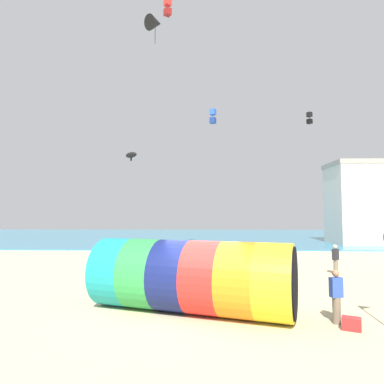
{
  "coord_description": "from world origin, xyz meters",
  "views": [
    {
      "loc": [
        0.03,
        -11.27,
        3.36
      ],
      "look_at": [
        -0.38,
        2.62,
        4.25
      ],
      "focal_mm": 32.0,
      "sensor_mm": 36.0,
      "label": 1
    }
  ],
  "objects_px": {
    "kite_red_box": "(168,7)",
    "cooler_box": "(352,324)",
    "giant_inflatable_tube": "(191,276)",
    "kite_black_delta": "(155,23)",
    "bystander_near_water": "(336,259)",
    "kite_handler": "(336,296)",
    "kite_black_box": "(309,118)",
    "kite_black_parafoil": "(131,155)",
    "kite_blue_box": "(213,116)"
  },
  "relations": [
    {
      "from": "kite_red_box",
      "to": "cooler_box",
      "type": "distance_m",
      "value": 26.3
    },
    {
      "from": "kite_red_box",
      "to": "giant_inflatable_tube",
      "type": "bearing_deg",
      "value": -80.76
    },
    {
      "from": "kite_black_delta",
      "to": "bystander_near_water",
      "type": "distance_m",
      "value": 17.77
    },
    {
      "from": "kite_handler",
      "to": "kite_black_delta",
      "type": "height_order",
      "value": "kite_black_delta"
    },
    {
      "from": "giant_inflatable_tube",
      "to": "cooler_box",
      "type": "bearing_deg",
      "value": -19.03
    },
    {
      "from": "kite_handler",
      "to": "kite_black_delta",
      "type": "distance_m",
      "value": 18.75
    },
    {
      "from": "giant_inflatable_tube",
      "to": "kite_red_box",
      "type": "distance_m",
      "value": 23.63
    },
    {
      "from": "kite_black_box",
      "to": "bystander_near_water",
      "type": "bearing_deg",
      "value": -99.09
    },
    {
      "from": "kite_handler",
      "to": "kite_black_box",
      "type": "distance_m",
      "value": 20.12
    },
    {
      "from": "kite_black_parafoil",
      "to": "kite_blue_box",
      "type": "distance_m",
      "value": 7.77
    },
    {
      "from": "kite_handler",
      "to": "kite_red_box",
      "type": "bearing_deg",
      "value": 113.9
    },
    {
      "from": "kite_black_parafoil",
      "to": "cooler_box",
      "type": "relative_size",
      "value": 2.92
    },
    {
      "from": "kite_black_box",
      "to": "kite_blue_box",
      "type": "relative_size",
      "value": 0.77
    },
    {
      "from": "kite_red_box",
      "to": "kite_black_delta",
      "type": "xyz_separation_m",
      "value": [
        -0.18,
        -5.7,
        -4.6
      ]
    },
    {
      "from": "kite_red_box",
      "to": "bystander_near_water",
      "type": "distance_m",
      "value": 22.6
    },
    {
      "from": "kite_black_box",
      "to": "cooler_box",
      "type": "bearing_deg",
      "value": -104.29
    },
    {
      "from": "giant_inflatable_tube",
      "to": "bystander_near_water",
      "type": "relative_size",
      "value": 4.44
    },
    {
      "from": "kite_red_box",
      "to": "kite_blue_box",
      "type": "xyz_separation_m",
      "value": [
        3.66,
        2.56,
        -8.16
      ]
    },
    {
      "from": "cooler_box",
      "to": "giant_inflatable_tube",
      "type": "bearing_deg",
      "value": 160.97
    },
    {
      "from": "giant_inflatable_tube",
      "to": "bystander_near_water",
      "type": "xyz_separation_m",
      "value": [
        7.81,
        7.55,
        -0.39
      ]
    },
    {
      "from": "kite_black_delta",
      "to": "giant_inflatable_tube",
      "type": "bearing_deg",
      "value": -73.79
    },
    {
      "from": "kite_blue_box",
      "to": "cooler_box",
      "type": "relative_size",
      "value": 2.5
    },
    {
      "from": "giant_inflatable_tube",
      "to": "kite_black_box",
      "type": "bearing_deg",
      "value": 59.76
    },
    {
      "from": "kite_black_box",
      "to": "kite_red_box",
      "type": "bearing_deg",
      "value": -173.74
    },
    {
      "from": "kite_black_parafoil",
      "to": "giant_inflatable_tube",
      "type": "bearing_deg",
      "value": -71.55
    },
    {
      "from": "giant_inflatable_tube",
      "to": "kite_black_delta",
      "type": "height_order",
      "value": "kite_black_delta"
    },
    {
      "from": "cooler_box",
      "to": "kite_handler",
      "type": "bearing_deg",
      "value": 110.71
    },
    {
      "from": "kite_black_parafoil",
      "to": "kite_blue_box",
      "type": "bearing_deg",
      "value": -1.74
    },
    {
      "from": "kite_handler",
      "to": "kite_blue_box",
      "type": "xyz_separation_m",
      "value": [
        -3.18,
        17.98,
        10.86
      ]
    },
    {
      "from": "kite_handler",
      "to": "giant_inflatable_tube",
      "type": "bearing_deg",
      "value": 166.6
    },
    {
      "from": "kite_black_parafoil",
      "to": "kite_red_box",
      "type": "bearing_deg",
      "value": -39.36
    },
    {
      "from": "kite_handler",
      "to": "kite_blue_box",
      "type": "relative_size",
      "value": 1.26
    },
    {
      "from": "giant_inflatable_tube",
      "to": "kite_black_delta",
      "type": "xyz_separation_m",
      "value": [
        -2.52,
        8.66,
        14.03
      ]
    },
    {
      "from": "bystander_near_water",
      "to": "kite_black_box",
      "type": "bearing_deg",
      "value": 80.91
    },
    {
      "from": "kite_black_box",
      "to": "kite_black_delta",
      "type": "distance_m",
      "value": 14.15
    },
    {
      "from": "giant_inflatable_tube",
      "to": "kite_black_parafoil",
      "type": "height_order",
      "value": "kite_black_parafoil"
    },
    {
      "from": "giant_inflatable_tube",
      "to": "kite_black_delta",
      "type": "bearing_deg",
      "value": 106.21
    },
    {
      "from": "kite_black_parafoil",
      "to": "bystander_near_water",
      "type": "relative_size",
      "value": 0.92
    },
    {
      "from": "kite_black_box",
      "to": "giant_inflatable_tube",
      "type": "bearing_deg",
      "value": -120.24
    },
    {
      "from": "kite_red_box",
      "to": "kite_black_delta",
      "type": "relative_size",
      "value": 0.74
    },
    {
      "from": "kite_handler",
      "to": "kite_black_parafoil",
      "type": "xyz_separation_m",
      "value": [
        -10.21,
        18.19,
        7.58
      ]
    },
    {
      "from": "kite_black_box",
      "to": "kite_black_delta",
      "type": "height_order",
      "value": "kite_black_delta"
    },
    {
      "from": "kite_handler",
      "to": "cooler_box",
      "type": "distance_m",
      "value": 0.88
    },
    {
      "from": "kite_handler",
      "to": "kite_blue_box",
      "type": "height_order",
      "value": "kite_blue_box"
    },
    {
      "from": "kite_black_box",
      "to": "cooler_box",
      "type": "distance_m",
      "value": 20.87
    },
    {
      "from": "kite_black_box",
      "to": "kite_blue_box",
      "type": "distance_m",
      "value": 7.9
    },
    {
      "from": "kite_blue_box",
      "to": "kite_handler",
      "type": "bearing_deg",
      "value": -79.98
    },
    {
      "from": "kite_blue_box",
      "to": "kite_black_delta",
      "type": "xyz_separation_m",
      "value": [
        -3.84,
        -8.25,
        3.56
      ]
    },
    {
      "from": "kite_red_box",
      "to": "kite_blue_box",
      "type": "relative_size",
      "value": 1.1
    },
    {
      "from": "kite_black_box",
      "to": "kite_blue_box",
      "type": "height_order",
      "value": "kite_blue_box"
    }
  ]
}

